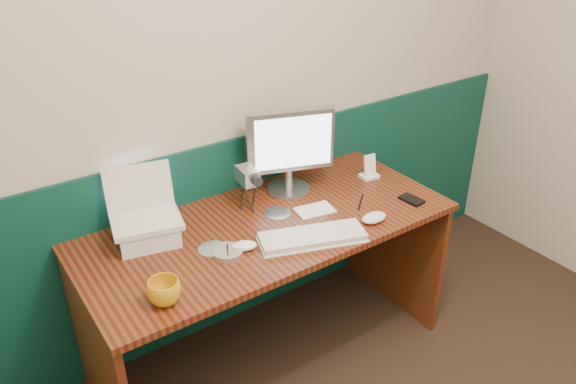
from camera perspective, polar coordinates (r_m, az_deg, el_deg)
back_wall at (r=2.51m, az=-5.05°, el=10.96°), size 3.50×0.04×2.50m
wainscot at (r=2.82m, az=-4.29°, el=-3.79°), size 3.48×0.02×1.00m
desk at (r=2.60m, az=-1.91°, el=-10.26°), size 1.60×0.70×0.75m
laptop_riser at (r=2.32m, az=-14.05°, el=-4.01°), size 0.27×0.24×0.08m
laptop at (r=2.24m, az=-14.50°, el=-0.73°), size 0.31×0.26×0.22m
monitor at (r=2.55m, az=0.07°, el=4.07°), size 0.41×0.24×0.40m
keyboard at (r=2.27m, az=2.50°, el=-4.65°), size 0.45×0.27×0.02m
mouse_right at (r=2.41m, az=8.73°, el=-2.58°), size 0.12×0.07×0.04m
mouse_left at (r=2.22m, az=-4.53°, el=-5.48°), size 0.12×0.10×0.04m
mug at (r=1.98m, az=-12.46°, el=-9.87°), size 0.12×0.12×0.09m
camcorder at (r=2.44m, az=-4.08°, el=0.45°), size 0.11×0.15×0.22m
cd_spindle at (r=2.19m, az=-6.14°, el=-6.16°), size 0.12×0.12×0.03m
cd_loose_a at (r=2.24m, az=-7.64°, el=-5.72°), size 0.12×0.12×0.00m
cd_loose_b at (r=2.46m, az=-1.07°, el=-2.12°), size 0.12×0.12×0.00m
pen at (r=2.56m, az=7.39°, el=-1.00°), size 0.11×0.09×0.01m
papers at (r=2.48m, az=2.74°, el=-1.84°), size 0.18×0.14×0.00m
dock at (r=2.78m, az=8.22°, el=1.63°), size 0.09×0.08×0.02m
music_player at (r=2.75m, az=8.30°, el=2.74°), size 0.06×0.04×0.10m
pda at (r=2.61m, az=12.44°, el=-0.77°), size 0.07×0.11×0.01m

